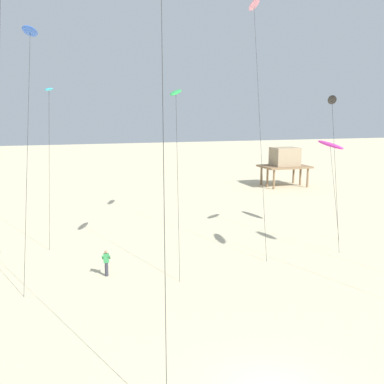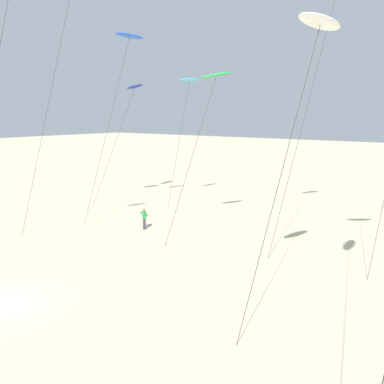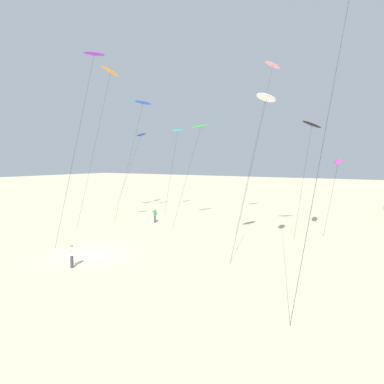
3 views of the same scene
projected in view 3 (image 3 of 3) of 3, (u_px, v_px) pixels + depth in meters
The scene contains 13 objects.
ground_plane at pixel (90, 255), 27.64m from camera, with size 260.00×260.00×0.00m, color beige.
kite_green at pixel (200, 128), 39.84m from camera, with size 1.91×5.59×11.73m.
kite_black at pixel (312, 126), 33.92m from camera, with size 1.90×4.13×11.42m.
kite_orange at pixel (110, 73), 40.82m from camera, with size 1.65×6.09×18.48m.
kite_pink at pixel (272, 67), 38.59m from camera, with size 2.20×7.64×18.39m.
kite_navy at pixel (141, 135), 51.87m from camera, with size 1.68×6.14×11.72m.
kite_magenta at pixel (338, 162), 35.69m from camera, with size 1.22×4.47×7.79m.
kite_purple at pixel (94, 58), 30.94m from camera, with size 1.58×5.15×17.26m.
kite_blue at pixel (143, 104), 44.60m from camera, with size 1.74×5.82×15.20m.
kite_cyan at pixel (178, 131), 50.03m from camera, with size 1.08×3.74×12.02m.
kite_white at pixel (266, 99), 27.05m from camera, with size 1.64×5.86×12.71m.
kite_flyer_nearest at pixel (72, 255), 24.21m from camera, with size 0.60×0.62×1.67m.
kite_flyer_middle at pixel (155, 215), 41.75m from camera, with size 0.61×0.58×1.67m.
Camera 3 is at (20.96, -18.94, 7.53)m, focal length 32.44 mm.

